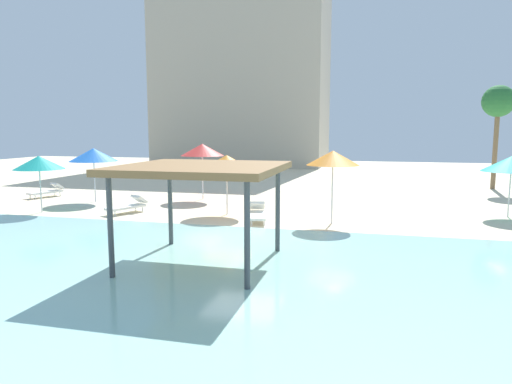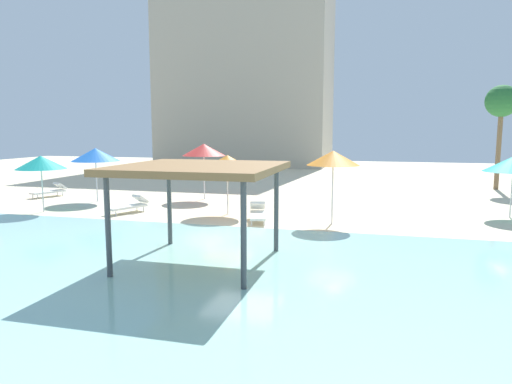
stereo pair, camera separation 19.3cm
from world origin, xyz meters
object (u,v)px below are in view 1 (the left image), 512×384
(beach_umbrella_orange_1, at_px, (333,158))
(beach_umbrella_teal_4, at_px, (39,163))
(palm_tree_1, at_px, (498,104))
(beach_umbrella_orange_2, at_px, (227,163))
(lounge_chair_0, at_px, (257,213))
(lounge_chair_2, at_px, (48,191))
(shade_pavilion, at_px, (202,171))
(beach_umbrella_teal_3, at_px, (512,164))
(beach_umbrella_blue_6, at_px, (93,155))
(beach_umbrella_red_0, at_px, (202,150))
(lounge_chair_1, at_px, (129,205))

(beach_umbrella_orange_1, bearing_deg, beach_umbrella_teal_4, -177.19)
(palm_tree_1, bearing_deg, beach_umbrella_orange_2, -137.43)
(beach_umbrella_orange_1, xyz_separation_m, lounge_chair_0, (-2.91, -0.25, -2.23))
(lounge_chair_0, relative_size, palm_tree_1, 0.32)
(beach_umbrella_orange_1, relative_size, lounge_chair_2, 1.43)
(shade_pavilion, relative_size, lounge_chair_2, 2.08)
(beach_umbrella_teal_3, relative_size, beach_umbrella_blue_6, 0.94)
(beach_umbrella_orange_1, distance_m, lounge_chair_0, 3.67)
(beach_umbrella_teal_4, height_order, lounge_chair_0, beach_umbrella_teal_4)
(palm_tree_1, bearing_deg, beach_umbrella_red_0, -152.56)
(beach_umbrella_orange_1, bearing_deg, beach_umbrella_teal_3, 24.69)
(beach_umbrella_orange_2, bearing_deg, beach_umbrella_red_0, 123.34)
(beach_umbrella_orange_2, relative_size, beach_umbrella_blue_6, 0.94)
(beach_umbrella_orange_2, relative_size, lounge_chair_2, 1.29)
(beach_umbrella_teal_3, xyz_separation_m, lounge_chair_2, (-22.66, 0.29, -1.90))
(shade_pavilion, height_order, beach_umbrella_orange_1, beach_umbrella_orange_1)
(beach_umbrella_teal_3, xyz_separation_m, beach_umbrella_blue_6, (-19.20, -0.55, 0.15))
(beach_umbrella_red_0, bearing_deg, palm_tree_1, 27.44)
(beach_umbrella_teal_3, relative_size, lounge_chair_1, 1.29)
(beach_umbrella_teal_3, height_order, palm_tree_1, palm_tree_1)
(beach_umbrella_orange_2, relative_size, beach_umbrella_teal_3, 1.00)
(beach_umbrella_blue_6, relative_size, palm_tree_1, 0.43)
(shade_pavilion, bearing_deg, beach_umbrella_orange_2, 102.67)
(beach_umbrella_teal_4, relative_size, lounge_chair_2, 1.26)
(beach_umbrella_teal_4, distance_m, lounge_chair_0, 9.94)
(beach_umbrella_red_0, distance_m, beach_umbrella_blue_6, 5.45)
(beach_umbrella_teal_4, height_order, beach_umbrella_blue_6, beach_umbrella_blue_6)
(beach_umbrella_red_0, xyz_separation_m, lounge_chair_0, (4.24, -5.13, -2.25))
(lounge_chair_1, bearing_deg, beach_umbrella_blue_6, -103.13)
(beach_umbrella_orange_1, distance_m, beach_umbrella_orange_2, 4.66)
(beach_umbrella_red_0, relative_size, palm_tree_1, 0.46)
(beach_umbrella_teal_4, bearing_deg, palm_tree_1, 32.72)
(beach_umbrella_red_0, relative_size, beach_umbrella_orange_2, 1.13)
(beach_umbrella_red_0, distance_m, palm_tree_1, 18.04)
(beach_umbrella_orange_1, height_order, palm_tree_1, palm_tree_1)
(beach_umbrella_teal_3, bearing_deg, beach_umbrella_orange_1, -155.31)
(beach_umbrella_orange_2, height_order, beach_umbrella_blue_6, beach_umbrella_blue_6)
(beach_umbrella_teal_4, distance_m, palm_tree_1, 25.56)
(lounge_chair_2, height_order, palm_tree_1, palm_tree_1)
(beach_umbrella_red_0, height_order, lounge_chair_0, beach_umbrella_red_0)
(beach_umbrella_orange_1, xyz_separation_m, palm_tree_1, (8.69, 13.10, 2.61))
(lounge_chair_1, bearing_deg, palm_tree_1, 150.26)
(lounge_chair_2, bearing_deg, shade_pavilion, 72.00)
(beach_umbrella_blue_6, xyz_separation_m, lounge_chair_0, (9.23, -2.95, -2.04))
(beach_umbrella_orange_1, distance_m, palm_tree_1, 15.94)
(shade_pavilion, relative_size, beach_umbrella_teal_4, 1.66)
(shade_pavilion, xyz_separation_m, lounge_chair_0, (0.00, 6.13, -2.21))
(beach_umbrella_blue_6, xyz_separation_m, palm_tree_1, (20.83, 10.40, 2.80))
(palm_tree_1, bearing_deg, lounge_chair_1, -143.72)
(lounge_chair_2, bearing_deg, lounge_chair_1, 83.80)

